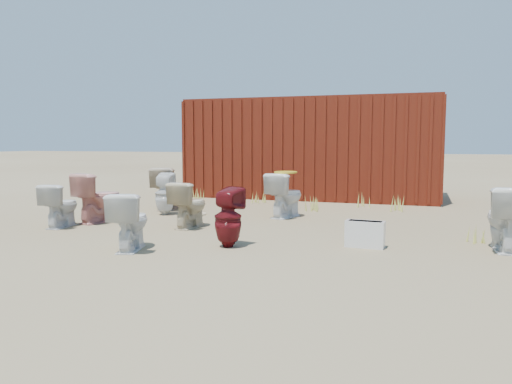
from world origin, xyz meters
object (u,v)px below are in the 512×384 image
(toilet_back_beige_left, at_px, (167,188))
(loose_tank, at_px, (365,234))
(toilet_front_pink, at_px, (99,198))
(toilet_back_yellowlid, at_px, (285,195))
(toilet_front_e, at_px, (505,218))
(shipping_container, at_px, (313,148))
(toilet_front_maroon, at_px, (228,217))
(toilet_back_beige_right, at_px, (189,205))
(toilet_front_a, at_px, (61,205))
(toilet_back_a, at_px, (165,194))
(toilet_back_e, at_px, (503,222))
(toilet_front_c, at_px, (130,221))

(toilet_back_beige_left, xyz_separation_m, loose_tank, (4.21, -2.46, -0.25))
(toilet_front_pink, xyz_separation_m, toilet_back_yellowlid, (2.89, 1.53, -0.02))
(toilet_front_e, relative_size, loose_tank, 1.65)
(shipping_container, bearing_deg, toilet_back_beige_left, -124.66)
(toilet_front_maroon, xyz_separation_m, toilet_back_beige_right, (-1.13, 1.18, -0.02))
(toilet_back_yellowlid, bearing_deg, toilet_back_beige_right, 69.36)
(toilet_front_a, relative_size, toilet_back_beige_right, 0.95)
(toilet_back_beige_left, xyz_separation_m, toilet_back_yellowlid, (2.56, -0.29, -0.02))
(toilet_front_pink, relative_size, toilet_back_beige_left, 0.99)
(shipping_container, relative_size, toilet_back_a, 7.57)
(shipping_container, distance_m, toilet_front_a, 6.53)
(toilet_front_e, xyz_separation_m, toilet_back_yellowlid, (-3.36, 1.81, -0.01))
(shipping_container, distance_m, toilet_back_e, 6.47)
(toilet_front_pink, distance_m, toilet_back_beige_left, 1.85)
(toilet_front_a, xyz_separation_m, toilet_front_c, (2.00, -1.13, 0.02))
(shipping_container, height_order, toilet_front_e, shipping_container)
(toilet_front_maroon, relative_size, toilet_back_beige_left, 0.92)
(shipping_container, bearing_deg, toilet_front_a, -116.95)
(toilet_back_a, height_order, toilet_back_beige_left, toilet_back_beige_left)
(toilet_front_c, bearing_deg, toilet_back_beige_right, -104.82)
(toilet_back_e, xyz_separation_m, loose_tank, (-1.70, -0.49, -0.17))
(toilet_back_yellowlid, height_order, toilet_back_e, toilet_back_yellowlid)
(toilet_front_e, bearing_deg, toilet_front_a, 0.98)
(toilet_back_beige_right, relative_size, loose_tank, 1.48)
(shipping_container, relative_size, toilet_front_pink, 7.08)
(toilet_back_e, height_order, loose_tank, toilet_back_e)
(toilet_back_yellowlid, bearing_deg, toilet_front_c, 87.22)
(toilet_front_a, relative_size, loose_tank, 1.41)
(toilet_back_beige_left, bearing_deg, toilet_front_maroon, 120.76)
(toilet_front_pink, bearing_deg, toilet_front_e, -168.03)
(toilet_back_beige_left, bearing_deg, toilet_back_yellowlid, 164.54)
(toilet_back_beige_left, relative_size, toilet_back_e, 1.24)
(toilet_front_pink, distance_m, toilet_back_e, 6.24)
(toilet_front_pink, bearing_deg, shipping_container, -102.59)
(loose_tank, bearing_deg, toilet_front_maroon, -158.20)
(toilet_front_a, relative_size, toilet_back_beige_left, 0.82)
(toilet_front_pink, bearing_deg, loose_tank, -173.56)
(loose_tank, bearing_deg, shipping_container, 112.28)
(toilet_front_e, relative_size, toilet_back_e, 1.19)
(toilet_front_e, relative_size, toilet_back_yellowlid, 1.02)
(toilet_front_c, relative_size, toilet_back_yellowlid, 0.91)
(toilet_front_c, distance_m, toilet_front_e, 4.76)
(toilet_back_beige_left, bearing_deg, toilet_front_a, 66.56)
(toilet_front_maroon, distance_m, loose_tank, 1.80)
(toilet_front_maroon, bearing_deg, toilet_front_a, 0.44)
(toilet_front_pink, height_order, loose_tank, toilet_front_pink)
(toilet_front_pink, relative_size, toilet_back_a, 1.07)
(toilet_front_e, relative_size, toilet_back_beige_right, 1.11)
(toilet_front_a, height_order, toilet_front_c, toilet_front_c)
(toilet_front_a, bearing_deg, toilet_front_c, 144.88)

